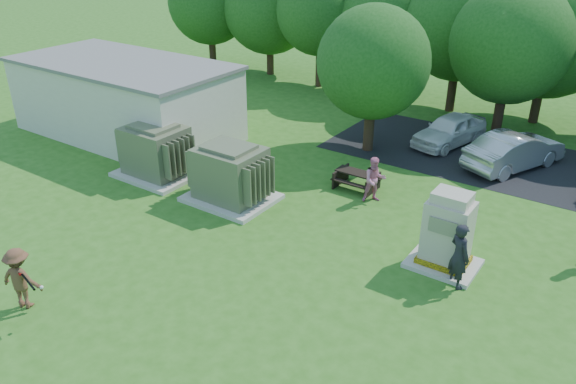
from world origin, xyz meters
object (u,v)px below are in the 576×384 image
Objects in this scene: batter at (21,278)px; car_white at (450,130)px; person_at_picnic at (375,180)px; car_silver_a at (514,151)px; picnic_table at (357,178)px; transformer_left at (156,152)px; person_by_generator at (459,256)px; generator_cabinet at (447,235)px; transformer_right at (230,175)px.

batter is 0.43× the size of car_white.
batter is at bearing -91.03° from car_white.
person_at_picnic is (4.71, 10.47, -0.03)m from batter.
picnic_table is at bearing 75.22° from car_silver_a.
car_white is (1.22, 6.23, 0.26)m from picnic_table.
transformer_left reaches higher than car_white.
picnic_table is 0.81× the size of person_by_generator.
person_by_generator is 0.49× the size of car_white.
car_silver_a is at bearing 51.00° from picnic_table.
generator_cabinet is (11.43, 0.27, 0.06)m from transformer_left.
generator_cabinet is 9.88m from car_white.
picnic_table is 1.20m from person_at_picnic.
transformer_right is 7.73m from generator_cabinet.
transformer_left reaches higher than batter.
car_white is 0.88× the size of car_silver_a.
car_white is at bearing 65.17° from transformer_right.
transformer_left is 1.00× the size of transformer_right.
car_white is (8.13, 9.58, -0.30)m from transformer_left.
batter is at bearing -136.02° from generator_cabinet.
batter is at bearing 72.89° from person_by_generator.
picnic_table is 0.94× the size of person_at_picnic.
person_by_generator is at bearing -2.29° from transformer_left.
picnic_table is 0.35× the size of car_silver_a.
car_silver_a is (3.25, 5.78, -0.09)m from person_at_picnic.
transformer_right reaches higher than car_white.
generator_cabinet reaches higher than car_silver_a.
transformer_right is (3.70, 0.00, 0.00)m from transformer_left.
transformer_left is 8.31m from batter.
car_silver_a is at bearing -3.50° from car_white.
transformer_left is 0.67× the size of car_silver_a.
person_by_generator is 5.29m from person_at_picnic.
car_silver_a is (7.45, 8.57, -0.24)m from transformer_right.
person_at_picnic reaches higher than car_silver_a.
car_silver_a is at bearing 37.57° from transformer_left.
car_white is at bearing -34.91° from person_by_generator.
transformer_left reaches higher than person_by_generator.
generator_cabinet reaches higher than person_by_generator.
transformer_right is 4.67m from picnic_table.
picnic_table is 0.91× the size of batter.
person_at_picnic is (-3.53, 2.53, -0.21)m from generator_cabinet.
person_at_picnic is 0.37× the size of car_silver_a.
car_white is at bearing 109.49° from generator_cabinet.
transformer_right is 1.27× the size of generator_cabinet.
batter is (-0.51, -7.68, -0.12)m from transformer_right.
transformer_right is at bearing 172.15° from person_at_picnic.
transformer_left is at bearing 157.98° from person_at_picnic.
transformer_right is 1.93× the size of picnic_table.
generator_cabinet is at bearing -55.57° from car_white.
transformer_right is 8.36m from person_by_generator.
transformer_right is 5.05m from person_at_picnic.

